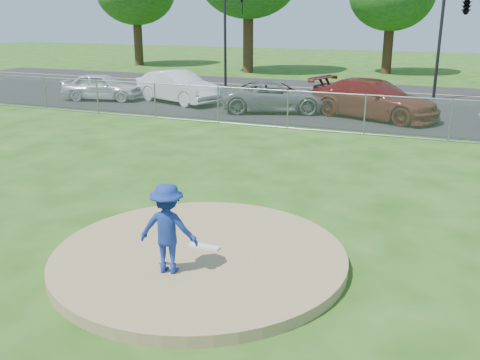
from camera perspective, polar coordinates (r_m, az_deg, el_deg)
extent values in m
plane|color=#1F4A10|center=(19.01, 9.06, 3.82)|extent=(120.00, 120.00, 0.00)
cylinder|color=#937951|center=(9.98, -4.33, -8.14)|extent=(5.40, 5.40, 0.20)
cube|color=white|center=(10.10, -3.85, -7.08)|extent=(0.60, 0.15, 0.04)
cube|color=gray|center=(20.78, 10.43, 7.02)|extent=(40.00, 0.06, 1.50)
cube|color=black|center=(25.27, 12.46, 7.00)|extent=(50.00, 8.00, 0.01)
cube|color=black|center=(32.60, 14.78, 9.11)|extent=(60.00, 7.00, 0.01)
cylinder|color=#332212|center=(48.67, -10.81, 14.42)|extent=(0.74, 0.74, 4.20)
cylinder|color=#362413|center=(41.89, 0.88, 14.75)|extent=(0.78, 0.78, 4.90)
cylinder|color=#351F13|center=(42.42, 15.49, 13.47)|extent=(0.72, 0.72, 3.85)
cylinder|color=black|center=(32.80, -1.59, 14.62)|extent=(0.16, 0.16, 5.60)
imported|color=black|center=(32.35, 0.22, 18.13)|extent=(0.16, 0.20, 1.00)
cylinder|color=black|center=(30.11, 20.47, 13.32)|extent=(0.16, 0.16, 5.60)
imported|color=black|center=(30.05, 23.03, 16.88)|extent=(0.53, 2.48, 1.00)
imported|color=navy|center=(8.99, -7.70, -5.14)|extent=(1.08, 0.74, 1.55)
cone|color=orange|center=(26.02, -0.51, 8.44)|extent=(0.34, 0.34, 0.65)
imported|color=silver|center=(29.24, -14.51, 9.63)|extent=(4.37, 2.52, 1.40)
imported|color=white|center=(27.68, -6.66, 9.84)|extent=(5.11, 3.30, 1.59)
imported|color=slate|center=(24.99, 3.87, 8.86)|extent=(5.43, 3.75, 1.38)
imported|color=maroon|center=(24.08, 14.10, 8.40)|extent=(6.14, 4.08, 1.65)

